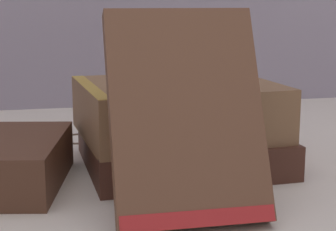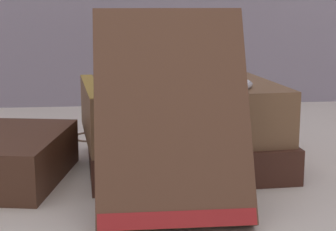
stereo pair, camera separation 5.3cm
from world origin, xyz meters
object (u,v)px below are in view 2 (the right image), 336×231
(book_flat_bottom, at_px, (178,149))
(book_flat_top, at_px, (174,109))
(pocket_watch, at_px, (222,84))
(reading_glasses, at_px, (118,134))
(book_leaning_front, at_px, (172,123))

(book_flat_bottom, height_order, book_flat_top, book_flat_top)
(book_flat_top, distance_m, pocket_watch, 0.06)
(reading_glasses, bearing_deg, book_flat_top, -74.47)
(pocket_watch, distance_m, reading_glasses, 0.21)
(book_flat_top, height_order, reading_glasses, book_flat_top)
(pocket_watch, height_order, reading_glasses, pocket_watch)
(book_leaning_front, distance_m, pocket_watch, 0.11)
(pocket_watch, bearing_deg, book_leaning_front, -119.83)
(book_flat_top, bearing_deg, book_flat_bottom, 37.31)
(book_leaning_front, height_order, pocket_watch, book_leaning_front)
(book_flat_bottom, xyz_separation_m, pocket_watch, (0.04, -0.03, 0.07))
(book_leaning_front, bearing_deg, reading_glasses, 98.03)
(book_flat_bottom, bearing_deg, book_flat_top, -140.23)
(book_flat_bottom, relative_size, reading_glasses, 1.67)
(book_flat_top, bearing_deg, reading_glasses, 106.09)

